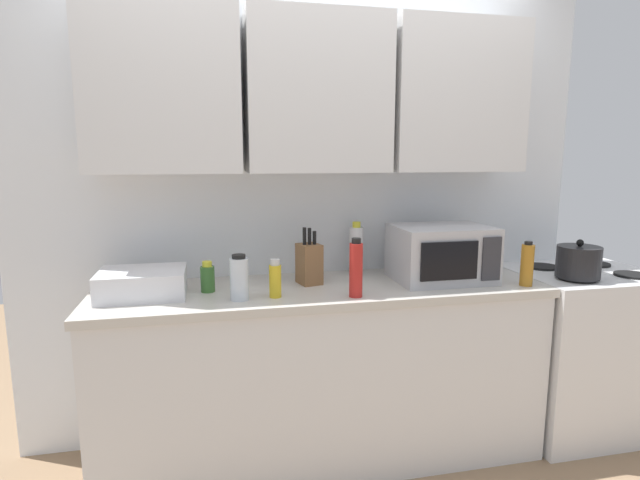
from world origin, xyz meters
name	(u,v)px	position (x,y,z in m)	size (l,w,h in m)	color
wall_back_with_cabinets	(313,148)	(0.00, -0.07, 1.57)	(3.06, 0.38, 2.60)	white
counter_run	(323,372)	(0.00, -0.30, 0.45)	(2.19, 0.63, 0.90)	silver
stove_range	(579,349)	(1.48, -0.32, 0.45)	(0.76, 0.64, 0.91)	silver
kettle	(578,262)	(1.31, -0.46, 0.99)	(0.22, 0.22, 0.20)	black
microwave	(441,253)	(0.62, -0.32, 1.04)	(0.48, 0.37, 0.28)	#B7B7BC
dish_rack	(143,283)	(-0.84, -0.30, 0.96)	(0.38, 0.30, 0.12)	silver
knife_block	(309,263)	(-0.06, -0.24, 1.00)	(0.13, 0.14, 0.29)	brown
bottle_white_jar	(356,250)	(0.23, -0.11, 1.03)	(0.07, 0.07, 0.29)	white
bottle_red_sauce	(356,269)	(0.10, -0.52, 1.03)	(0.06, 0.06, 0.27)	red
bottle_clear_tall	(239,278)	(-0.41, -0.46, 1.00)	(0.08, 0.08, 0.20)	silver
bottle_yellow_mustard	(275,279)	(-0.25, -0.45, 0.98)	(0.05, 0.05, 0.17)	gold
bottle_amber_vinegar	(527,265)	(0.98, -0.51, 1.01)	(0.06, 0.06, 0.22)	#AD701E
bottle_green_oil	(208,278)	(-0.55, -0.29, 0.97)	(0.07, 0.07, 0.15)	#386B2D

